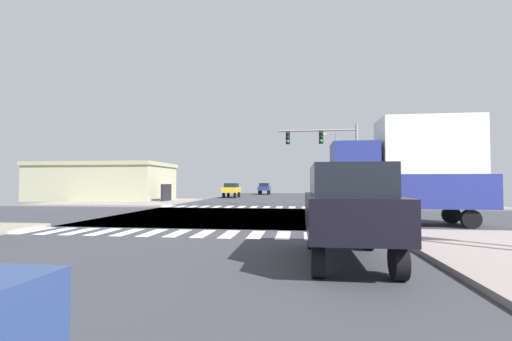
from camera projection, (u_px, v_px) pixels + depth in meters
The scene contains 12 objects.
ground at pixel (234, 216), 20.36m from camera, with size 90.00×90.00×0.05m.
sidewalk_corner_ne at pixel (405, 204), 30.63m from camera, with size 12.00×12.00×0.14m.
sidewalk_corner_nw at pixel (126, 202), 33.89m from camera, with size 12.00×12.00×0.14m.
crosswalk_near at pixel (190, 233), 13.15m from camera, with size 13.50×2.00×0.01m.
crosswalk_far at pixel (248, 207), 27.63m from camera, with size 13.50×2.00×0.01m.
traffic_signal_mast at pixel (326, 147), 27.49m from camera, with size 6.20×0.55×6.47m.
street_lamp at pixel (334, 159), 38.51m from camera, with size 1.78×0.32×7.46m.
bank_building at pixel (104, 182), 38.40m from camera, with size 15.46×8.19×4.09m.
sedan_nearside_1 at pixel (232, 189), 45.38m from camera, with size 1.80×4.30×1.88m.
sedan_crossing_2 at pixel (264, 188), 57.75m from camera, with size 1.80×4.30×1.88m.
box_truck_queued_2 at pixel (408, 169), 15.88m from camera, with size 7.20×2.40×4.85m.
suv_trailing_1 at pixel (347, 204), 8.53m from camera, with size 1.96×4.60×2.34m.
Camera 1 is at (3.87, -20.11, 1.91)m, focal length 24.47 mm.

